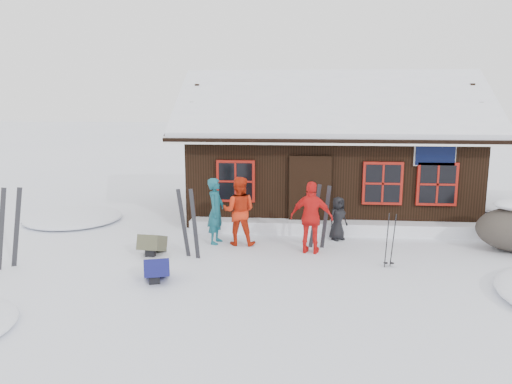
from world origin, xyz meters
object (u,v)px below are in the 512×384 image
(skier_teal, at_px, (216,211))
(ski_poles, at_px, (390,241))
(skier_orange_left, at_px, (239,211))
(skier_orange_right, at_px, (312,218))
(backpack_olive, at_px, (152,247))
(skier_crouched, at_px, (338,218))
(backpack_blue, at_px, (157,272))
(ski_pair_left, at_px, (9,229))

(skier_teal, bearing_deg, ski_poles, -99.74)
(skier_orange_left, relative_size, skier_orange_right, 1.00)
(ski_poles, bearing_deg, skier_orange_left, 158.21)
(skier_orange_left, xyz_separation_m, backpack_olive, (-1.91, -0.95, -0.67))
(skier_orange_right, distance_m, backpack_olive, 3.75)
(ski_poles, bearing_deg, skier_crouched, 115.68)
(skier_orange_left, bearing_deg, backpack_blue, 65.53)
(skier_crouched, bearing_deg, skier_orange_left, 155.61)
(ski_pair_left, height_order, backpack_olive, ski_pair_left)
(skier_orange_right, bearing_deg, skier_teal, -2.92)
(skier_crouched, bearing_deg, ski_pair_left, 162.28)
(ski_pair_left, distance_m, ski_poles, 8.09)
(skier_crouched, height_order, ski_pair_left, ski_pair_left)
(skier_teal, bearing_deg, backpack_blue, 174.28)
(skier_orange_left, xyz_separation_m, ski_pair_left, (-4.65, -2.09, -0.00))
(backpack_olive, bearing_deg, skier_orange_right, 11.72)
(backpack_blue, relative_size, backpack_olive, 0.99)
(skier_teal, xyz_separation_m, skier_crouched, (3.04, 0.55, -0.26))
(skier_crouched, relative_size, ski_pair_left, 0.62)
(skier_orange_left, distance_m, backpack_blue, 3.00)
(ski_poles, xyz_separation_m, backpack_blue, (-4.74, -1.24, -0.39))
(skier_teal, xyz_separation_m, backpack_blue, (-0.75, -2.67, -0.64))
(skier_crouched, distance_m, ski_pair_left, 7.61)
(ski_pair_left, xyz_separation_m, backpack_olive, (2.74, 1.14, -0.67))
(skier_teal, xyz_separation_m, backpack_olive, (-1.33, -1.02, -0.64))
(skier_orange_left, relative_size, skier_crouched, 1.52)
(ski_poles, bearing_deg, ski_pair_left, -174.84)
(ski_pair_left, bearing_deg, skier_orange_left, -8.26)
(skier_crouched, height_order, backpack_blue, skier_crouched)
(backpack_olive, bearing_deg, skier_teal, 42.74)
(skier_teal, height_order, backpack_blue, skier_teal)
(ski_poles, height_order, backpack_olive, ski_poles)
(skier_crouched, bearing_deg, skier_teal, 151.71)
(skier_crouched, distance_m, ski_poles, 2.20)
(skier_orange_left, distance_m, ski_poles, 3.68)
(skier_orange_left, height_order, skier_crouched, skier_orange_left)
(skier_teal, distance_m, skier_crouched, 3.10)
(ski_pair_left, bearing_deg, skier_teal, -4.50)
(backpack_olive, bearing_deg, ski_pair_left, -152.26)
(skier_teal, height_order, skier_orange_right, skier_orange_right)
(skier_crouched, bearing_deg, backpack_blue, -178.20)
(ski_pair_left, height_order, ski_poles, ski_pair_left)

